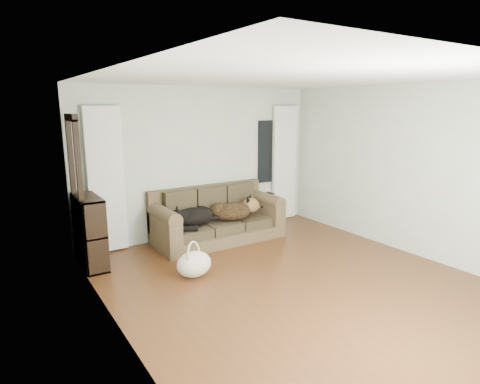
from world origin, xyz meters
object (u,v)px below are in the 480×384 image
dog_shepherd (232,212)px  bookshelf (90,233)px  dog_black_lab (191,218)px  tote_bag (194,265)px  sofa (218,215)px

dog_shepherd → bookshelf: size_ratio=0.72×
dog_black_lab → dog_shepherd: 0.77m
dog_shepherd → tote_bag: size_ratio=1.52×
sofa → dog_shepherd: bearing=-17.1°
dog_shepherd → sofa: bearing=14.7°
sofa → bookshelf: 2.11m
sofa → dog_black_lab: 0.54m
dog_black_lab → tote_bag: (-0.50, -1.10, -0.32)m
dog_black_lab → bookshelf: size_ratio=0.69×
bookshelf → sofa: bearing=1.6°
dog_black_lab → dog_shepherd: size_ratio=0.96×
sofa → dog_black_lab: sofa is taller
bookshelf → dog_shepherd: bearing=-0.2°
dog_shepherd → tote_bag: 1.69m
dog_black_lab → dog_shepherd: dog_shepherd is taller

